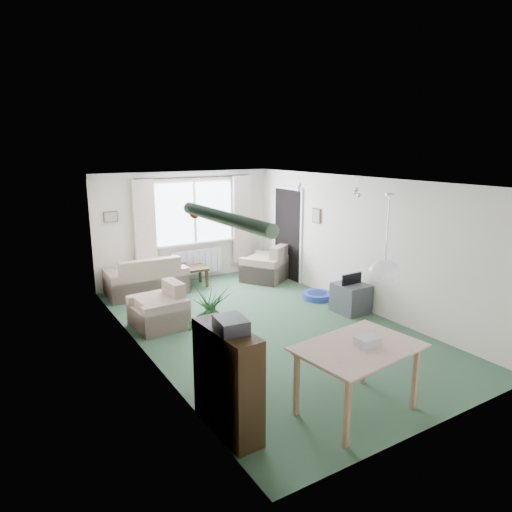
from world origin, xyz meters
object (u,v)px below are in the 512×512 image
coffee_table (185,278)px  houseplant (212,342)px  bookshelf (227,380)px  dining_table (357,380)px  pet_bed (317,296)px  sofa (146,275)px  armchair_left (158,306)px  tv_cube (351,298)px  armchair_corner (265,262)px

coffee_table → houseplant: (-1.39, -4.15, 0.45)m
bookshelf → dining_table: size_ratio=0.92×
bookshelf → pet_bed: size_ratio=1.97×
sofa → pet_bed: sofa is taller
dining_table → pet_bed: 3.93m
sofa → armchair_left: size_ratio=1.89×
sofa → coffee_table: size_ratio=1.70×
coffee_table → dining_table: 5.36m
houseplant → tv_cube: 3.59m
sofa → tv_cube: 4.06m
sofa → bookshelf: 4.97m
dining_table → houseplant: bearing=134.9°
coffee_table → tv_cube: bearing=-56.2°
bookshelf → dining_table: 1.46m
bookshelf → armchair_left: bearing=80.7°
armchair_corner → coffee_table: bearing=-45.7°
houseplant → tv_cube: (3.35, 1.22, -0.40)m
houseplant → pet_bed: houseplant is taller
sofa → tv_cube: sofa is taller
armchair_left → houseplant: bearing=-7.3°
armchair_left → houseplant: houseplant is taller
sofa → coffee_table: sofa is taller
houseplant → coffee_table: bearing=71.5°
pet_bed → dining_table: bearing=-122.5°
tv_cube → pet_bed: (-0.05, 0.89, -0.20)m
coffee_table → pet_bed: 2.81m
houseplant → dining_table: 1.71m
armchair_corner → tv_cube: 2.52m
sofa → bookshelf: bookshelf is taller
armchair_left → tv_cube: (3.20, -1.11, -0.11)m
coffee_table → bookshelf: bookshelf is taller
coffee_table → bookshelf: size_ratio=0.81×
armchair_left → pet_bed: size_ratio=1.43×
sofa → dining_table: (0.64, -5.35, -0.00)m
dining_table → sofa: bearing=96.8°
coffee_table → tv_cube: size_ratio=1.60×
bookshelf → dining_table: bookshelf is taller
sofa → tv_cube: (2.80, -2.93, -0.13)m
coffee_table → pet_bed: size_ratio=1.59×
sofa → pet_bed: bearing=144.8°
dining_table → tv_cube: size_ratio=2.17×
tv_cube → armchair_corner: bearing=93.9°
dining_table → bookshelf: bearing=162.2°
sofa → armchair_corner: (2.57, -0.43, 0.01)m
armchair_corner → bookshelf: 5.57m
tv_cube → dining_table: bearing=-133.0°
armchair_corner → dining_table: (-1.93, -4.92, -0.01)m
dining_table → tv_cube: bearing=48.3°
armchair_corner → pet_bed: armchair_corner is taller
coffee_table → dining_table: size_ratio=0.74×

